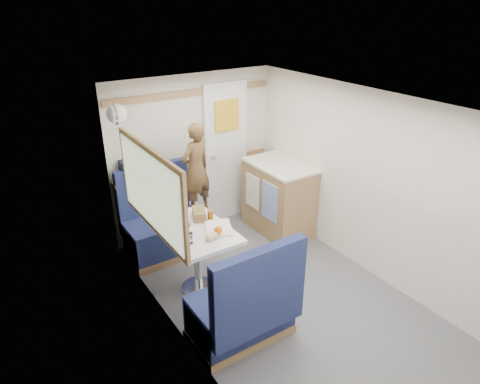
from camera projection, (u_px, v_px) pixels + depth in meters
floor at (308, 320)px, 4.09m from camera, size 4.50×4.50×0.00m
ceiling at (326, 114)px, 3.25m from camera, size 4.50×4.50×0.00m
wall_back at (194, 154)px, 5.38m from camera, size 2.20×0.02×2.00m
wall_left at (204, 270)px, 3.13m from camera, size 0.02×4.50×2.00m
wall_right at (399, 198)px, 4.22m from camera, size 0.02×4.50×2.00m
oak_trim_low at (196, 166)px, 5.43m from camera, size 2.15×0.02×0.08m
oak_trim_high at (192, 92)px, 5.04m from camera, size 2.15×0.02×0.08m
side_window at (150, 190)px, 3.79m from camera, size 0.04×1.30×0.72m
rear_door at (226, 151)px, 5.59m from camera, size 0.62×0.12×1.86m
dinette_table at (197, 242)px, 4.29m from camera, size 0.62×0.92×0.72m
bench_far at (163, 230)px, 5.06m from camera, size 0.90×0.59×1.05m
bench_near at (244, 312)px, 3.75m from camera, size 0.90×0.59×1.05m
ledge at (151, 177)px, 5.01m from camera, size 0.90×0.14×0.04m
dome_light at (117, 114)px, 4.25m from camera, size 0.20×0.20×0.20m
galley_counter at (278, 197)px, 5.48m from camera, size 0.57×0.92×0.92m
person at (196, 169)px, 4.92m from camera, size 0.46×0.36×1.10m
duffel_bag at (142, 168)px, 4.91m from camera, size 0.48×0.24×0.23m
tray at (218, 228)px, 4.23m from camera, size 0.36×0.40×0.02m
orange_fruit at (218, 230)px, 4.09m from camera, size 0.08×0.08×0.08m
cheese_block at (212, 236)px, 4.04m from camera, size 0.12×0.09×0.04m
wine_glass at (186, 226)px, 4.04m from camera, size 0.08×0.08×0.17m
tumbler_left at (190, 238)px, 3.97m from camera, size 0.06×0.06×0.10m
tumbler_mid at (177, 215)px, 4.38m from camera, size 0.07×0.07×0.11m
beer_glass at (210, 215)px, 4.40m from camera, size 0.06×0.06×0.10m
pepper_grinder at (184, 223)px, 4.24m from camera, size 0.03×0.03×0.09m
bread_loaf at (199, 214)px, 4.42m from camera, size 0.20×0.26×0.10m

